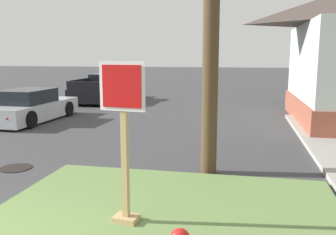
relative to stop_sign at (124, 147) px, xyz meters
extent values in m
cube|color=#668447|center=(0.53, -0.12, -1.18)|extent=(5.51, 5.18, 0.08)
cube|color=red|center=(1.13, -1.83, -0.27)|extent=(0.04, 0.04, 0.04)
cube|color=tan|center=(0.00, 0.02, 0.01)|extent=(0.10, 0.10, 2.30)
cube|color=tan|center=(0.00, 0.02, -1.10)|extent=(0.39, 0.33, 0.08)
cube|color=white|center=(0.00, -0.04, 0.87)|extent=(0.69, 0.10, 0.69)
cube|color=red|center=(-0.01, -0.05, 0.87)|extent=(0.59, 0.09, 0.59)
cylinder|color=black|center=(-3.32, 2.22, -1.21)|extent=(0.70, 0.70, 0.02)
cube|color=#ADB2B7|center=(-6.42, 7.85, -0.81)|extent=(1.86, 4.39, 0.64)
cube|color=black|center=(-6.42, 7.63, -0.25)|extent=(1.55, 2.04, 0.56)
cylinder|color=black|center=(-7.20, 9.22, -0.91)|extent=(0.24, 0.63, 0.62)
cylinder|color=black|center=(-5.56, 9.17, -0.91)|extent=(0.24, 0.63, 0.62)
cylinder|color=black|center=(-5.63, 6.48, -0.91)|extent=(0.24, 0.63, 0.62)
sphere|color=white|center=(-6.88, 9.99, -0.75)|extent=(0.14, 0.14, 0.14)
sphere|color=white|center=(-5.83, 9.96, -0.75)|extent=(0.14, 0.14, 0.14)
sphere|color=red|center=(-5.95, 5.70, -0.75)|extent=(0.12, 0.12, 0.12)
cube|color=black|center=(-6.09, 14.39, -0.72)|extent=(1.98, 5.24, 0.68)
cube|color=black|center=(-6.11, 15.12, -0.08)|extent=(1.69, 1.38, 0.68)
cube|color=black|center=(-6.98, 13.46, -0.16)|extent=(0.13, 2.19, 0.44)
cube|color=black|center=(-5.18, 13.49, -0.16)|extent=(0.13, 2.19, 0.44)
cube|color=black|center=(-6.05, 11.83, -0.16)|extent=(1.71, 0.13, 0.44)
cylinder|color=black|center=(-7.01, 15.94, -0.84)|extent=(0.27, 0.76, 0.76)
cylinder|color=black|center=(-5.23, 15.97, -0.84)|extent=(0.27, 0.76, 0.76)
cylinder|color=black|center=(-6.96, 12.81, -0.84)|extent=(0.27, 0.76, 0.76)
cylinder|color=black|center=(-5.18, 12.84, -0.84)|extent=(0.27, 0.76, 0.76)
camera|label=1|loc=(1.64, -4.85, 1.28)|focal=39.03mm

